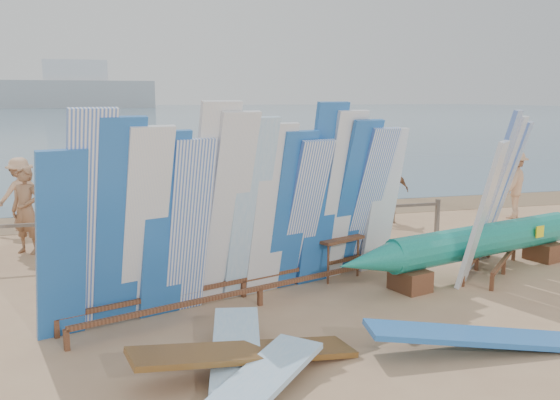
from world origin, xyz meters
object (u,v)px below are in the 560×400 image
object	(u,v)px
main_surfboard_rack	(250,215)
beachgoer_5	(229,184)
beachgoer_1	(26,210)
beachgoer_7	(218,187)
beachgoer_8	(271,190)
flat_board_a	(236,377)
beachgoer_10	(390,191)
beach_chair_left	(224,229)
beachgoer_4	(145,203)
flat_board_c	(247,370)
stroller	(244,218)
beachgoer_3	(21,194)
flat_board_d	(473,351)
beachgoer_6	(278,204)
beachgoer_extra_0	(513,184)
beach_chair_right	(235,232)
side_surfboard_rack	(494,200)
vendor_table	(334,255)
outrigger_canoe	(484,242)

from	to	relation	value
main_surfboard_rack	beachgoer_5	distance (m)	7.02
beachgoer_1	beachgoer_7	bearing A→B (deg)	58.00
beachgoer_5	beachgoer_8	bearing A→B (deg)	83.42
flat_board_a	beachgoer_7	world-z (taller)	beachgoer_7
beachgoer_10	beachgoer_8	xyz separation A→B (m)	(-3.05, -0.02, 0.13)
beach_chair_left	beachgoer_4	xyz separation A→B (m)	(-1.66, 0.12, 0.63)
flat_board_c	beachgoer_1	world-z (taller)	beachgoer_1
stroller	beachgoer_1	distance (m)	4.48
beachgoer_3	beachgoer_1	distance (m)	2.32
stroller	flat_board_d	bearing A→B (deg)	-62.32
beachgoer_6	beachgoer_extra_0	bearing A→B (deg)	7.06
beach_chair_right	beachgoer_extra_0	world-z (taller)	beachgoer_extra_0
beachgoer_4	beachgoer_1	size ratio (longest dim) A/B	1.02
main_surfboard_rack	beachgoer_10	size ratio (longest dim) A/B	3.68
stroller	beachgoer_4	distance (m)	2.16
beachgoer_7	beachgoer_8	world-z (taller)	beachgoer_8
main_surfboard_rack	beach_chair_left	distance (m)	4.18
flat_board_d	beachgoer_10	xyz separation A→B (m)	(2.33, 7.29, 0.82)
beachgoer_3	beachgoer_6	distance (m)	6.09
flat_board_a	beachgoer_5	xyz separation A→B (m)	(1.65, 9.35, 0.82)
beachgoer_4	beachgoer_5	size ratio (longest dim) A/B	1.10
beachgoer_8	beachgoer_6	bearing A→B (deg)	66.47
flat_board_c	beachgoer_5	world-z (taller)	beachgoer_5
flat_board_d	beachgoer_3	world-z (taller)	beachgoer_3
flat_board_a	beach_chair_right	bearing A→B (deg)	90.34
side_surfboard_rack	beachgoer_5	xyz separation A→B (m)	(-3.55, 6.55, -0.50)
main_surfboard_rack	beachgoer_extra_0	distance (m)	9.17
main_surfboard_rack	beach_chair_right	bearing A→B (deg)	63.24
vendor_table	outrigger_canoe	bearing A→B (deg)	-36.15
side_surfboard_rack	vendor_table	bearing A→B (deg)	126.25
beachgoer_7	beachgoer_8	distance (m)	1.67
main_surfboard_rack	outrigger_canoe	world-z (taller)	main_surfboard_rack
outrigger_canoe	beach_chair_left	distance (m)	5.46
side_surfboard_rack	vendor_table	xyz separation A→B (m)	(-2.83, 0.46, -0.93)
vendor_table	beachgoer_1	distance (m)	6.25
beachgoer_3	beachgoer_10	size ratio (longest dim) A/B	1.06
beachgoer_7	beachgoer_10	bearing A→B (deg)	87.07
beach_chair_right	stroller	size ratio (longest dim) A/B	0.72
beachgoer_6	beachgoer_7	size ratio (longest dim) A/B	0.90
flat_board_c	stroller	xyz separation A→B (m)	(1.29, 6.41, 0.46)
vendor_table	beachgoer_7	world-z (taller)	beachgoer_7
beachgoer_3	beachgoer_extra_0	distance (m)	12.23
flat_board_a	beachgoer_extra_0	bearing A→B (deg)	49.84
side_surfboard_rack	beachgoer_10	size ratio (longest dim) A/B	1.78
flat_board_d	beachgoer_4	xyz separation A→B (m)	(-3.64, 6.64, 0.89)
main_surfboard_rack	beachgoer_10	distance (m)	6.67
flat_board_c	beach_chair_right	bearing A→B (deg)	-20.02
side_surfboard_rack	beach_chair_right	size ratio (longest dim) A/B	3.50
outrigger_canoe	flat_board_c	world-z (taller)	outrigger_canoe
stroller	side_surfboard_rack	bearing A→B (deg)	-30.17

